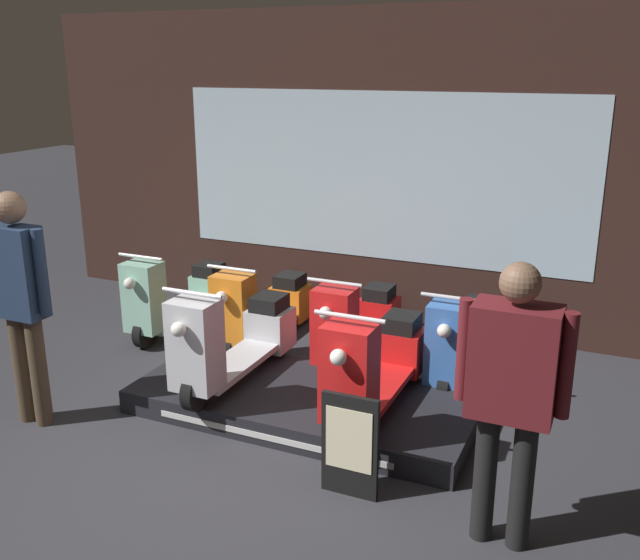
# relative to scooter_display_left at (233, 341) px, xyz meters

# --- Properties ---
(ground_plane) EXTENTS (30.00, 30.00, 0.00)m
(ground_plane) POSITION_rel_scooter_display_left_xyz_m (0.38, -1.25, -0.54)
(ground_plane) COLOR #2D2D33
(shop_wall_back) EXTENTS (7.87, 0.09, 3.20)m
(shop_wall_back) POSITION_rel_scooter_display_left_xyz_m (0.38, 2.33, 1.06)
(shop_wall_back) COLOR #331E19
(shop_wall_back) RESTS_ON ground_plane
(display_platform) EXTENTS (2.68, 1.19, 0.19)m
(display_platform) POSITION_rel_scooter_display_left_xyz_m (0.60, 0.06, -0.45)
(display_platform) COLOR black
(display_platform) RESTS_ON ground_plane
(scooter_display_left) EXTENTS (0.49, 1.58, 0.93)m
(scooter_display_left) POSITION_rel_scooter_display_left_xyz_m (0.00, 0.00, 0.00)
(scooter_display_left) COLOR black
(scooter_display_left) RESTS_ON display_platform
(scooter_display_right) EXTENTS (0.49, 1.58, 0.93)m
(scooter_display_right) POSITION_rel_scooter_display_left_xyz_m (1.21, 0.00, 0.00)
(scooter_display_right) COLOR black
(scooter_display_right) RESTS_ON display_platform
(scooter_backrow_0) EXTENTS (0.49, 1.58, 0.93)m
(scooter_backrow_0) POSITION_rel_scooter_display_left_xyz_m (-1.39, 1.20, -0.19)
(scooter_backrow_0) COLOR black
(scooter_backrow_0) RESTS_ON ground_plane
(scooter_backrow_1) EXTENTS (0.49, 1.58, 0.93)m
(scooter_backrow_1) POSITION_rel_scooter_display_left_xyz_m (-0.40, 1.20, -0.19)
(scooter_backrow_1) COLOR black
(scooter_backrow_1) RESTS_ON ground_plane
(scooter_backrow_2) EXTENTS (0.49, 1.58, 0.93)m
(scooter_backrow_2) POSITION_rel_scooter_display_left_xyz_m (0.60, 1.20, -0.19)
(scooter_backrow_2) COLOR black
(scooter_backrow_2) RESTS_ON ground_plane
(scooter_backrow_3) EXTENTS (0.49, 1.58, 0.93)m
(scooter_backrow_3) POSITION_rel_scooter_display_left_xyz_m (1.59, 1.20, -0.19)
(scooter_backrow_3) COLOR black
(scooter_backrow_3) RESTS_ON ground_plane
(person_left_browsing) EXTENTS (0.53, 0.23, 1.81)m
(person_left_browsing) POSITION_rel_scooter_display_left_xyz_m (-1.25, -0.90, 0.51)
(person_left_browsing) COLOR #473828
(person_left_browsing) RESTS_ON ground_plane
(person_right_browsing) EXTENTS (0.62, 0.26, 1.69)m
(person_right_browsing) POSITION_rel_scooter_display_left_xyz_m (2.31, -0.90, 0.47)
(person_right_browsing) COLOR black
(person_right_browsing) RESTS_ON ground_plane
(price_sign_board) EXTENTS (0.38, 0.04, 0.70)m
(price_sign_board) POSITION_rel_scooter_display_left_xyz_m (1.34, -0.83, -0.19)
(price_sign_board) COLOR black
(price_sign_board) RESTS_ON ground_plane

